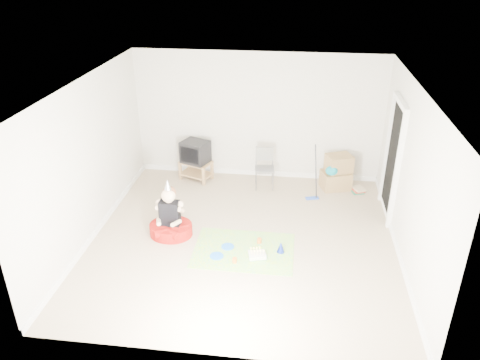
# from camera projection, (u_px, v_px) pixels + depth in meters

# --- Properties ---
(ground) EXTENTS (5.00, 5.00, 0.00)m
(ground) POSITION_uv_depth(u_px,v_px,m) (243.00, 239.00, 7.79)
(ground) COLOR tan
(ground) RESTS_ON ground
(doorway_recess) EXTENTS (0.02, 0.90, 2.05)m
(doorway_recess) POSITION_uv_depth(u_px,v_px,m) (393.00, 162.00, 8.12)
(doorway_recess) COLOR black
(doorway_recess) RESTS_ON ground
(tv_stand) EXTENTS (0.73, 0.59, 0.39)m
(tv_stand) POSITION_uv_depth(u_px,v_px,m) (196.00, 169.00, 9.71)
(tv_stand) COLOR #9A7345
(tv_stand) RESTS_ON ground
(crt_tv) EXTENTS (0.64, 0.59, 0.45)m
(crt_tv) POSITION_uv_depth(u_px,v_px,m) (195.00, 152.00, 9.55)
(crt_tv) COLOR black
(crt_tv) RESTS_ON tv_stand
(folding_chair) EXTENTS (0.41, 0.40, 0.83)m
(folding_chair) POSITION_uv_depth(u_px,v_px,m) (265.00, 169.00, 9.30)
(folding_chair) COLOR gray
(folding_chair) RESTS_ON ground
(cardboard_boxes) EXTENTS (0.65, 0.59, 0.70)m
(cardboard_boxes) POSITION_uv_depth(u_px,v_px,m) (337.00, 173.00, 9.31)
(cardboard_boxes) COLOR #A07E4D
(cardboard_boxes) RESTS_ON ground
(floor_mop) EXTENTS (0.27, 0.34, 1.02)m
(floor_mop) POSITION_uv_depth(u_px,v_px,m) (313.00, 187.00, 8.93)
(floor_mop) COLOR blue
(floor_mop) RESTS_ON ground
(book_pile) EXTENTS (0.28, 0.32, 0.09)m
(book_pile) POSITION_uv_depth(u_px,v_px,m) (358.00, 190.00, 9.29)
(book_pile) COLOR #287A56
(book_pile) RESTS_ON ground
(seated_woman) EXTENTS (0.74, 0.74, 1.04)m
(seated_woman) POSITION_uv_depth(u_px,v_px,m) (171.00, 223.00, 7.82)
(seated_woman) COLOR #B11610
(seated_woman) RESTS_ON ground
(party_mat) EXTENTS (1.60, 1.16, 0.01)m
(party_mat) POSITION_uv_depth(u_px,v_px,m) (244.00, 250.00, 7.50)
(party_mat) COLOR #E02F83
(party_mat) RESTS_ON ground
(birthday_cake) EXTENTS (0.31, 0.27, 0.13)m
(birthday_cake) POSITION_uv_depth(u_px,v_px,m) (257.00, 255.00, 7.31)
(birthday_cake) COLOR silver
(birthday_cake) RESTS_ON party_mat
(blue_plate_near) EXTENTS (0.21, 0.21, 0.01)m
(blue_plate_near) POSITION_uv_depth(u_px,v_px,m) (228.00, 247.00, 7.58)
(blue_plate_near) COLOR blue
(blue_plate_near) RESTS_ON party_mat
(blue_plate_far) EXTENTS (0.22, 0.22, 0.01)m
(blue_plate_far) POSITION_uv_depth(u_px,v_px,m) (217.00, 256.00, 7.35)
(blue_plate_far) COLOR blue
(blue_plate_far) RESTS_ON party_mat
(orange_cup_near) EXTENTS (0.09, 0.09, 0.08)m
(orange_cup_near) POSITION_uv_depth(u_px,v_px,m) (259.00, 241.00, 7.67)
(orange_cup_near) COLOR orange
(orange_cup_near) RESTS_ON party_mat
(orange_cup_far) EXTENTS (0.07, 0.07, 0.08)m
(orange_cup_far) POSITION_uv_depth(u_px,v_px,m) (235.00, 260.00, 7.19)
(orange_cup_far) COLOR orange
(orange_cup_far) RESTS_ON party_mat
(blue_party_hat) EXTENTS (0.14, 0.14, 0.18)m
(blue_party_hat) POSITION_uv_depth(u_px,v_px,m) (281.00, 247.00, 7.41)
(blue_party_hat) COLOR #172CA3
(blue_party_hat) RESTS_ON party_mat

